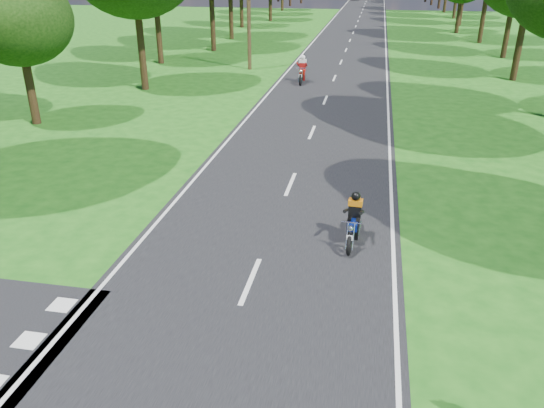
# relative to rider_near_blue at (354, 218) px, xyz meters

# --- Properties ---
(ground) EXTENTS (160.00, 160.00, 0.00)m
(ground) POSITION_rel_rider_near_blue_xyz_m (-2.23, -4.36, -0.70)
(ground) COLOR #185313
(ground) RESTS_ON ground
(main_road) EXTENTS (7.00, 140.00, 0.02)m
(main_road) POSITION_rel_rider_near_blue_xyz_m (-2.23, 45.64, -0.69)
(main_road) COLOR black
(main_road) RESTS_ON ground
(road_markings) EXTENTS (7.40, 140.00, 0.01)m
(road_markings) POSITION_rel_rider_near_blue_xyz_m (-2.37, 43.77, -0.68)
(road_markings) COLOR silver
(road_markings) RESTS_ON main_road
(telegraph_pole) EXTENTS (1.20, 0.26, 8.00)m
(telegraph_pole) POSITION_rel_rider_near_blue_xyz_m (-8.23, 23.64, 3.37)
(telegraph_pole) COLOR #382616
(telegraph_pole) RESTS_ON ground
(rider_near_blue) EXTENTS (0.66, 1.68, 1.37)m
(rider_near_blue) POSITION_rel_rider_near_blue_xyz_m (0.00, 0.00, 0.00)
(rider_near_blue) COLOR navy
(rider_near_blue) RESTS_ON main_road
(rider_far_red) EXTENTS (0.69, 1.98, 1.64)m
(rider_far_red) POSITION_rel_rider_near_blue_xyz_m (-4.07, 19.81, 0.13)
(rider_far_red) COLOR #B4240D
(rider_far_red) RESTS_ON main_road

